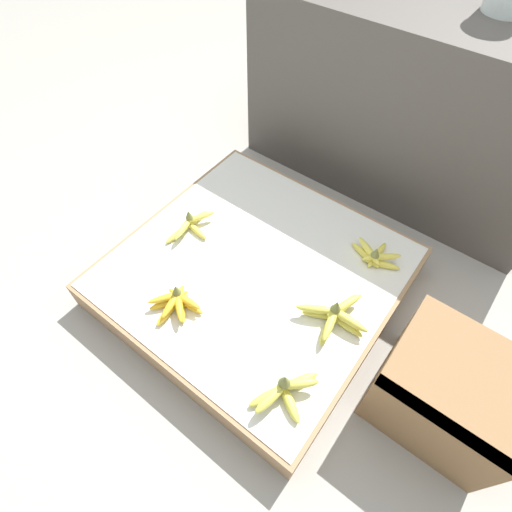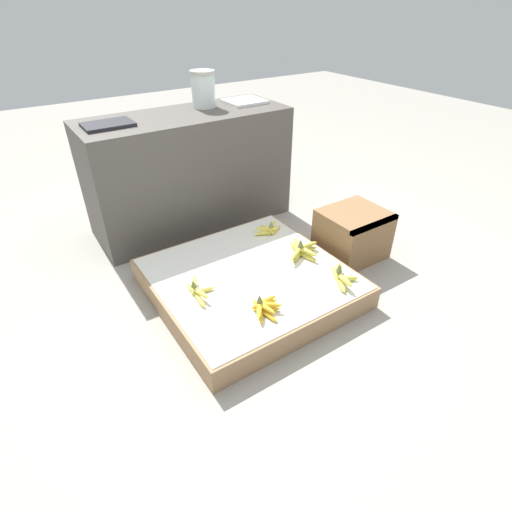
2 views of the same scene
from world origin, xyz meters
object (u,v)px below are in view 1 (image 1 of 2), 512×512
object	(u,v)px
banana_bunch_middle_right	(335,315)
banana_bunch_front_right	(285,391)
banana_bunch_middle_left	(191,225)
wooden_crate	(447,392)
banana_bunch_front_midleft	(176,302)
banana_bunch_back_right	(375,256)

from	to	relation	value
banana_bunch_middle_right	banana_bunch_front_right	bearing A→B (deg)	-87.83
banana_bunch_middle_right	banana_bunch_middle_left	bearing A→B (deg)	179.57
wooden_crate	banana_bunch_middle_right	distance (m)	0.37
banana_bunch_front_midleft	banana_bunch_back_right	distance (m)	0.70
banana_bunch_front_midleft	banana_bunch_front_right	distance (m)	0.44
banana_bunch_front_right	banana_bunch_middle_right	size ratio (longest dim) A/B	0.93
banana_bunch_back_right	wooden_crate	bearing A→B (deg)	-38.26
banana_bunch_back_right	banana_bunch_middle_left	bearing A→B (deg)	-155.06
banana_bunch_middle_right	banana_bunch_back_right	world-z (taller)	banana_bunch_middle_right
wooden_crate	banana_bunch_back_right	size ratio (longest dim) A/B	1.82
wooden_crate	banana_bunch_front_right	size ratio (longest dim) A/B	1.66
banana_bunch_middle_left	wooden_crate	bearing A→B (deg)	-0.89
wooden_crate	banana_bunch_back_right	distance (m)	0.49
wooden_crate	banana_bunch_front_right	distance (m)	0.46
banana_bunch_middle_right	banana_bunch_back_right	size ratio (longest dim) A/B	1.18
banana_bunch_front_midleft	banana_bunch_front_right	world-z (taller)	banana_bunch_front_right
banana_bunch_back_right	banana_bunch_front_right	bearing A→B (deg)	-88.02
banana_bunch_front_midleft	banana_bunch_back_right	bearing A→B (deg)	52.85
banana_bunch_front_midleft	banana_bunch_front_right	bearing A→B (deg)	-3.01
banana_bunch_front_midleft	banana_bunch_front_right	xyz separation A→B (m)	(0.44, -0.02, 0.00)
banana_bunch_front_right	banana_bunch_middle_right	world-z (taller)	banana_bunch_front_right
banana_bunch_middle_right	wooden_crate	bearing A→B (deg)	-1.66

